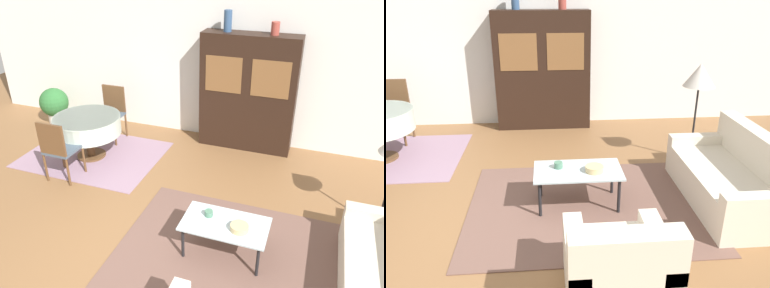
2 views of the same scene
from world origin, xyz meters
The scene contains 14 objects.
ground_plane centered at (0.00, 0.00, 0.00)m, with size 14.00×14.00×0.00m, color brown.
wall_back centered at (0.00, 3.63, 1.35)m, with size 10.00×0.06×2.70m.
area_rug centered at (0.96, 0.59, 0.01)m, with size 2.66×2.06×0.01m.
dining_rug centered at (-1.87, 2.15, 0.01)m, with size 2.27×1.70×0.01m.
coffee_table centered at (0.87, 0.63, 0.39)m, with size 0.98×0.56×0.43m.
display_cabinet centered at (0.50, 3.38, 1.00)m, with size 1.61×0.41×1.99m.
dining_table centered at (-1.89, 2.10, 0.59)m, with size 1.10×1.10×0.73m.
dining_chair_near centered at (-1.89, 1.33, 0.56)m, with size 0.44×0.44×0.98m.
dining_chair_far centered at (-1.89, 2.87, 0.56)m, with size 0.44×0.44×0.98m.
cup centered at (0.66, 0.70, 0.48)m, with size 0.10×0.10×0.07m.
bowl centered at (1.05, 0.58, 0.47)m, with size 0.20×0.20×0.07m.
vase_tall centered at (0.10, 3.38, 2.16)m, with size 0.13×0.13×0.33m.
vase_short centered at (0.85, 3.38, 2.09)m, with size 0.13×0.13×0.20m.
potted_plant centered at (-3.36, 3.09, 0.40)m, with size 0.57×0.57×0.72m.
Camera 1 is at (1.64, -2.60, 3.19)m, focal length 35.00 mm.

